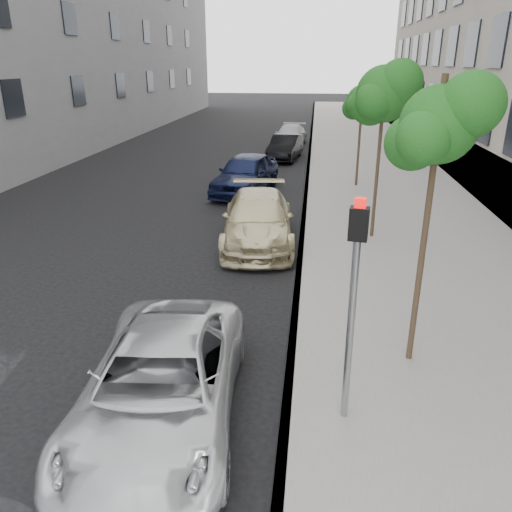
% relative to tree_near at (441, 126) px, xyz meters
% --- Properties ---
extents(ground, '(160.00, 160.00, 0.00)m').
position_rel_tree_near_xyz_m(ground, '(-3.23, -1.50, -4.06)').
color(ground, black).
rests_on(ground, ground).
extents(sidewalk, '(6.40, 72.00, 0.14)m').
position_rel_tree_near_xyz_m(sidewalk, '(1.07, 22.50, -3.99)').
color(sidewalk, gray).
rests_on(sidewalk, ground).
extents(curb, '(0.15, 72.00, 0.14)m').
position_rel_tree_near_xyz_m(curb, '(-2.05, 22.50, -3.99)').
color(curb, '#9E9B93').
rests_on(curb, ground).
extents(tree_near, '(1.53, 1.33, 4.68)m').
position_rel_tree_near_xyz_m(tree_near, '(0.00, 0.00, 0.00)').
color(tree_near, '#38281C').
rests_on(tree_near, sidewalk).
extents(tree_mid, '(1.80, 1.60, 4.87)m').
position_rel_tree_near_xyz_m(tree_mid, '(0.00, 6.50, 0.06)').
color(tree_mid, '#38281C').
rests_on(tree_mid, sidewalk).
extents(tree_far, '(1.58, 1.38, 4.13)m').
position_rel_tree_near_xyz_m(tree_far, '(0.00, 13.00, -0.57)').
color(tree_far, '#38281C').
rests_on(tree_far, sidewalk).
extents(signal_pole, '(0.27, 0.22, 3.23)m').
position_rel_tree_near_xyz_m(signal_pole, '(-1.22, -1.65, -1.90)').
color(signal_pole, '#939699').
rests_on(signal_pole, sidewalk).
extents(minivan, '(2.50, 4.80, 1.29)m').
position_rel_tree_near_xyz_m(minivan, '(-3.82, -1.92, -3.41)').
color(minivan, silver).
rests_on(minivan, ground).
extents(suv, '(2.42, 5.00, 1.40)m').
position_rel_tree_near_xyz_m(suv, '(-3.33, 5.95, -3.35)').
color(suv, beige).
rests_on(suv, ground).
extents(sedan_blue, '(2.58, 4.78, 1.55)m').
position_rel_tree_near_xyz_m(sedan_blue, '(-4.47, 11.74, -3.28)').
color(sedan_blue, '#101637').
rests_on(sedan_blue, ground).
extents(sedan_black, '(1.84, 4.02, 1.28)m').
position_rel_tree_near_xyz_m(sedan_black, '(-3.35, 19.18, -3.42)').
color(sedan_black, black).
rests_on(sedan_black, ground).
extents(sedan_rear, '(2.08, 4.40, 1.24)m').
position_rel_tree_near_xyz_m(sedan_rear, '(-3.33, 23.86, -3.44)').
color(sedan_rear, '#96989D').
rests_on(sedan_rear, ground).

